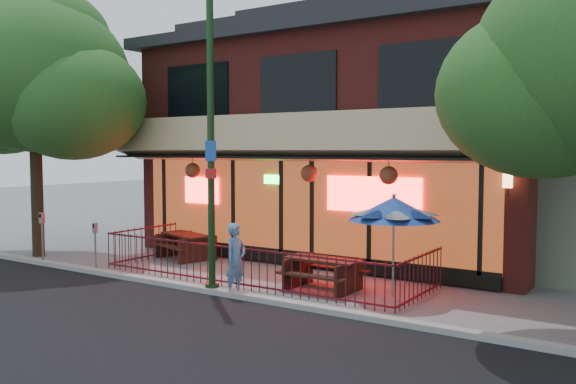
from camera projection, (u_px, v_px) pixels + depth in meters
name	position (u px, v px, depth m)	size (l,w,h in m)	color
ground	(223.00, 289.00, 14.14)	(80.00, 80.00, 0.00)	gray
curb	(209.00, 290.00, 13.72)	(80.00, 0.25, 0.12)	#999993
restaurant_building	(363.00, 122.00, 19.77)	(12.96, 9.49, 8.05)	maroon
patio_fence	(237.00, 259.00, 14.51)	(8.44, 2.62, 1.00)	#4F111A
street_light	(211.00, 153.00, 13.58)	(0.43, 0.32, 7.00)	#163216
street_tree_left	(37.00, 68.00, 18.17)	(5.60, 5.60, 8.05)	#322719
picnic_table_left	(186.00, 242.00, 17.98)	(2.07, 1.80, 0.75)	#351D13
picnic_table_right	(323.00, 269.00, 13.95)	(1.76, 1.36, 0.75)	#351A12
patio_umbrella	(394.00, 209.00, 13.23)	(2.00, 2.00, 2.28)	gray
pedestrian	(236.00, 259.00, 13.43)	(0.59, 0.39, 1.61)	#5078A1
parking_meter_near	(95.00, 239.00, 15.95)	(0.13, 0.12, 1.32)	gray
parking_meter_far	(42.00, 229.00, 17.06)	(0.14, 0.12, 1.47)	gray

